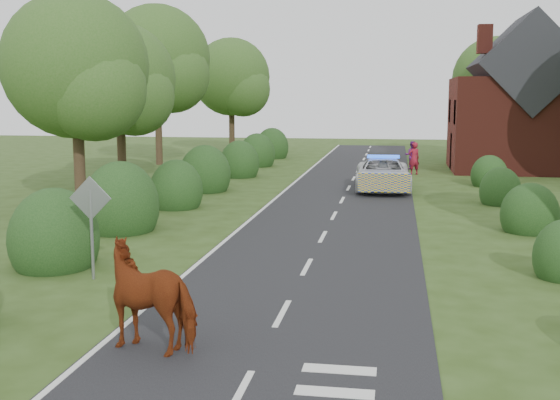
% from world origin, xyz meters
% --- Properties ---
extents(ground, '(120.00, 120.00, 0.00)m').
position_xyz_m(ground, '(0.00, 0.00, 0.00)').
color(ground, '#2E4515').
extents(road, '(6.00, 70.00, 0.02)m').
position_xyz_m(road, '(0.00, 15.00, 0.01)').
color(road, black).
rests_on(road, ground).
extents(road_markings, '(4.96, 70.00, 0.01)m').
position_xyz_m(road_markings, '(-1.60, 12.93, 0.03)').
color(road_markings, white).
rests_on(road_markings, road).
extents(hedgerow_left, '(2.75, 50.41, 3.00)m').
position_xyz_m(hedgerow_left, '(-6.51, 11.69, 0.75)').
color(hedgerow_left, '#1B3B16').
rests_on(hedgerow_left, ground).
extents(hedgerow_right, '(2.10, 45.78, 2.10)m').
position_xyz_m(hedgerow_right, '(6.60, 11.21, 0.55)').
color(hedgerow_right, '#1B3B16').
rests_on(hedgerow_right, ground).
extents(tree_left_a, '(5.74, 5.60, 8.38)m').
position_xyz_m(tree_left_a, '(-9.75, 11.86, 5.34)').
color(tree_left_a, '#332316').
rests_on(tree_left_a, ground).
extents(tree_left_b, '(5.74, 5.60, 8.07)m').
position_xyz_m(tree_left_b, '(-11.25, 19.86, 5.04)').
color(tree_left_b, '#332316').
rests_on(tree_left_b, ground).
extents(tree_left_c, '(6.97, 6.80, 10.22)m').
position_xyz_m(tree_left_c, '(-12.70, 29.83, 6.53)').
color(tree_left_c, '#332316').
rests_on(tree_left_c, ground).
extents(tree_left_d, '(6.15, 6.00, 8.89)m').
position_xyz_m(tree_left_d, '(-10.23, 39.85, 5.64)').
color(tree_left_d, '#332316').
rests_on(tree_left_d, ground).
extents(tree_right_c, '(6.15, 6.00, 8.58)m').
position_xyz_m(tree_right_c, '(9.27, 37.85, 5.34)').
color(tree_right_c, '#332316').
rests_on(tree_right_c, ground).
extents(road_sign, '(1.06, 0.08, 2.53)m').
position_xyz_m(road_sign, '(-5.00, 2.00, 1.65)').
color(road_sign, gray).
rests_on(road_sign, ground).
extents(house, '(8.00, 7.40, 9.17)m').
position_xyz_m(house, '(9.49, 30.00, 3.79)').
color(house, maroon).
rests_on(house, ground).
extents(cow, '(2.42, 1.56, 1.60)m').
position_xyz_m(cow, '(-1.94, -2.16, 0.80)').
color(cow, '#581C0D').
rests_on(cow, ground).
extents(police_van, '(2.73, 5.61, 1.67)m').
position_xyz_m(police_van, '(1.64, 19.68, 0.76)').
color(police_van, silver).
rests_on(police_van, ground).
extents(pedestrian_red, '(0.80, 0.71, 1.84)m').
position_xyz_m(pedestrian_red, '(3.24, 26.67, 0.92)').
color(pedestrian_red, maroon).
rests_on(pedestrian_red, ground).
extents(pedestrian_purple, '(0.91, 0.76, 1.71)m').
position_xyz_m(pedestrian_purple, '(3.18, 29.62, 0.86)').
color(pedestrian_purple, '#681A76').
rests_on(pedestrian_purple, ground).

